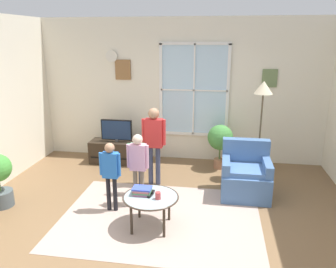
{
  "coord_description": "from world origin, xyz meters",
  "views": [
    {
      "loc": [
        0.81,
        -4.0,
        2.49
      ],
      "look_at": [
        0.05,
        0.76,
        1.08
      ],
      "focal_mm": 35.84,
      "sensor_mm": 36.0,
      "label": 1
    }
  ],
  "objects": [
    {
      "name": "armchair",
      "position": [
        1.26,
        1.14,
        0.33
      ],
      "size": [
        0.76,
        0.74,
        0.87
      ],
      "color": "#476B9E",
      "rests_on": "ground_plane"
    },
    {
      "name": "person_pink_shirt",
      "position": [
        -0.37,
        0.56,
        0.7
      ],
      "size": [
        0.34,
        0.15,
        1.12
      ],
      "color": "#726656",
      "rests_on": "ground_plane"
    },
    {
      "name": "potted_plant_by_window",
      "position": [
        0.84,
        2.24,
        0.59
      ],
      "size": [
        0.49,
        0.49,
        0.87
      ],
      "color": "#9E6B4C",
      "rests_on": "ground_plane"
    },
    {
      "name": "back_wall",
      "position": [
        0.01,
        2.74,
        1.43
      ],
      "size": [
        5.74,
        0.17,
        2.86
      ],
      "color": "silver",
      "rests_on": "ground_plane"
    },
    {
      "name": "tv_stand",
      "position": [
        -1.22,
        2.22,
        0.23
      ],
      "size": [
        1.1,
        0.43,
        0.46
      ],
      "color": "#2D2319",
      "rests_on": "ground_plane"
    },
    {
      "name": "floor_lamp",
      "position": [
        1.53,
        1.88,
        1.48
      ],
      "size": [
        0.32,
        0.32,
        1.77
      ],
      "color": "black",
      "rests_on": "ground_plane"
    },
    {
      "name": "television",
      "position": [
        -1.22,
        2.22,
        0.69
      ],
      "size": [
        0.63,
        0.08,
        0.45
      ],
      "color": "#4C4C4C",
      "rests_on": "tv_stand"
    },
    {
      "name": "ground_plane",
      "position": [
        0.0,
        0.0,
        -0.01
      ],
      "size": [
        6.34,
        5.98,
        0.02
      ],
      "primitive_type": "cube",
      "color": "brown"
    },
    {
      "name": "cup",
      "position": [
        0.06,
        -0.11,
        0.5
      ],
      "size": [
        0.07,
        0.07,
        0.1
      ],
      "primitive_type": "cylinder",
      "color": "#BF3F3F",
      "rests_on": "coffee_table"
    },
    {
      "name": "coffee_table",
      "position": [
        -0.05,
        -0.06,
        0.42
      ],
      "size": [
        0.75,
        0.75,
        0.46
      ],
      "color": "#99B2B7",
      "rests_on": "ground_plane"
    },
    {
      "name": "book_stack",
      "position": [
        -0.18,
        -0.01,
        0.5
      ],
      "size": [
        0.25,
        0.2,
        0.1
      ],
      "color": "#A25E89",
      "rests_on": "coffee_table"
    },
    {
      "name": "remote_near_cup",
      "position": [
        -0.05,
        0.03,
        0.46
      ],
      "size": [
        0.05,
        0.14,
        0.02
      ],
      "primitive_type": "cube",
      "rotation": [
        0.0,
        0.0,
        -0.1
      ],
      "color": "black",
      "rests_on": "coffee_table"
    },
    {
      "name": "area_rug",
      "position": [
        0.03,
        0.19,
        0.0
      ],
      "size": [
        2.81,
        2.11,
        0.01
      ],
      "primitive_type": "cube",
      "color": "tan",
      "rests_on": "ground_plane"
    },
    {
      "name": "person_blue_shirt",
      "position": [
        -0.71,
        0.3,
        0.66
      ],
      "size": [
        0.32,
        0.14,
        1.05
      ],
      "color": "black",
      "rests_on": "ground_plane"
    },
    {
      "name": "person_green_shirt",
      "position": [
        -0.47,
        0.89,
        0.63
      ],
      "size": [
        0.3,
        0.14,
        1.0
      ],
      "color": "#333851",
      "rests_on": "ground_plane"
    },
    {
      "name": "remote_near_books",
      "position": [
        -0.05,
        -0.05,
        0.46
      ],
      "size": [
        0.07,
        0.15,
        0.02
      ],
      "primitive_type": "cube",
      "rotation": [
        0.0,
        0.0,
        -0.2
      ],
      "color": "black",
      "rests_on": "coffee_table"
    },
    {
      "name": "person_red_shirt",
      "position": [
        -0.27,
        1.31,
        0.85
      ],
      "size": [
        0.41,
        0.19,
        1.36
      ],
      "color": "#333851",
      "rests_on": "ground_plane"
    }
  ]
}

